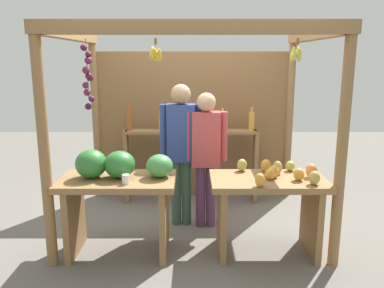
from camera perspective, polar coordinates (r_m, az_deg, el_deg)
ground_plane at (r=4.81m, az=-0.00°, el=-11.36°), size 12.00×12.00×0.00m
market_stall at (r=4.87m, az=-0.08°, el=5.20°), size 2.80×2.06×2.25m
fruit_counter_left at (r=3.95m, az=-10.77°, el=-6.06°), size 1.16×0.64×1.07m
fruit_counter_right at (r=3.99m, az=10.99°, el=-7.65°), size 1.13×0.64×0.93m
bottle_shelf_unit at (r=5.27m, az=-0.21°, el=-0.39°), size 1.79×0.22×1.34m
vendor_man at (r=4.49m, az=-1.71°, el=0.28°), size 0.48×0.22×1.66m
vendor_woman at (r=4.44m, az=1.92°, el=-0.66°), size 0.48×0.21×1.57m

